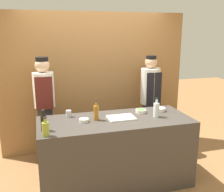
% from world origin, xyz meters
% --- Properties ---
extents(ground_plane, '(14.00, 14.00, 0.00)m').
position_xyz_m(ground_plane, '(0.00, 0.00, 0.00)').
color(ground_plane, olive).
extents(cabinet_wall, '(3.26, 0.18, 2.40)m').
position_xyz_m(cabinet_wall, '(0.00, 1.31, 1.20)').
color(cabinet_wall, olive).
rests_on(cabinet_wall, ground_plane).
extents(counter, '(2.04, 0.84, 0.94)m').
position_xyz_m(counter, '(0.00, 0.00, 0.47)').
color(counter, '#3D3833').
rests_on(counter, ground_plane).
extents(sauce_bowl_green, '(0.15, 0.15, 0.05)m').
position_xyz_m(sauce_bowl_green, '(0.44, 0.18, 0.97)').
color(sauce_bowl_green, silver).
rests_on(sauce_bowl_green, counter).
extents(sauce_bowl_red, '(0.12, 0.12, 0.04)m').
position_xyz_m(sauce_bowl_red, '(-0.42, 0.02, 0.96)').
color(sauce_bowl_red, silver).
rests_on(sauce_bowl_red, counter).
extents(sauce_bowl_white, '(0.17, 0.17, 0.05)m').
position_xyz_m(sauce_bowl_white, '(0.73, 0.18, 0.97)').
color(sauce_bowl_white, silver).
rests_on(sauce_bowl_white, counter).
extents(cutting_board, '(0.36, 0.26, 0.02)m').
position_xyz_m(cutting_board, '(0.08, 0.01, 0.95)').
color(cutting_board, white).
rests_on(cutting_board, counter).
extents(bottle_clear, '(0.08, 0.08, 0.27)m').
position_xyz_m(bottle_clear, '(0.57, -0.05, 1.05)').
color(bottle_clear, silver).
rests_on(bottle_clear, counter).
extents(bottle_amber, '(0.07, 0.07, 0.27)m').
position_xyz_m(bottle_amber, '(-0.25, 0.04, 1.05)').
color(bottle_amber, '#9E661E').
rests_on(bottle_amber, counter).
extents(bottle_soy, '(0.07, 0.07, 0.26)m').
position_xyz_m(bottle_soy, '(-0.93, -0.16, 1.04)').
color(bottle_soy, black).
rests_on(bottle_soy, counter).
extents(bottle_oil, '(0.08, 0.08, 0.22)m').
position_xyz_m(bottle_oil, '(-0.91, -0.34, 1.03)').
color(bottle_oil, olive).
rests_on(bottle_oil, counter).
extents(cup_steel, '(0.07, 0.07, 0.09)m').
position_xyz_m(cup_steel, '(-0.59, 0.27, 0.99)').
color(cup_steel, '#B7B7BC').
rests_on(cup_steel, counter).
extents(chef_left, '(0.32, 0.32, 1.71)m').
position_xyz_m(chef_left, '(-0.89, 0.88, 0.95)').
color(chef_left, '#28282D').
rests_on(chef_left, ground_plane).
extents(chef_right, '(0.33, 0.33, 1.69)m').
position_xyz_m(chef_right, '(0.89, 0.88, 0.92)').
color(chef_right, '#28282D').
rests_on(chef_right, ground_plane).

